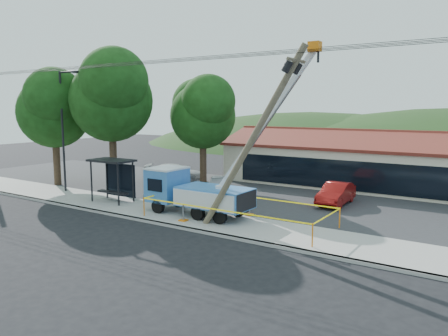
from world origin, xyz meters
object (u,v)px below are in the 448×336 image
car_red (336,206)px  leaning_pole (256,133)px  utility_truck (196,190)px  bus_shelter (114,170)px  car_white (176,182)px  car_silver (219,197)px

car_red → leaning_pole: bearing=-99.6°
utility_truck → bus_shelter: 6.79m
car_white → leaning_pole: bearing=-153.9°
car_white → bus_shelter: bearing=165.0°
utility_truck → bus_shelter: (-6.76, -0.08, 0.62)m
car_silver → car_white: 7.28m
car_silver → utility_truck: bearing=-99.6°
car_white → car_red: bearing=-122.2°
bus_shelter → car_silver: bus_shelter is taller
utility_truck → leaning_pole: utility_truck is taller
leaning_pole → bus_shelter: bearing=174.0°
leaning_pole → car_red: 10.11m
bus_shelter → utility_truck: bearing=-0.8°
bus_shelter → car_silver: bearing=48.2°
car_silver → car_red: size_ratio=0.99×
car_silver → leaning_pole: bearing=-75.4°
leaning_pole → car_white: leaning_pole is taller
bus_shelter → car_silver: (4.67, 5.52, -2.23)m
car_red → car_white: (-14.55, 1.21, 0.00)m
leaning_pole → car_silver: 10.82m
car_silver → car_red: bearing=-17.1°
utility_truck → bus_shelter: utility_truck is taller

